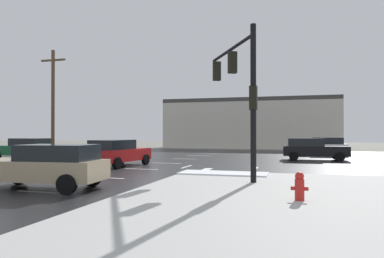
{
  "coord_description": "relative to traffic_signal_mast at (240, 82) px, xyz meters",
  "views": [
    {
      "loc": [
        8.25,
        -20.33,
        2.02
      ],
      "look_at": [
        -0.25,
        8.86,
        2.32
      ],
      "focal_mm": 33.98,
      "sensor_mm": 36.0,
      "label": 1
    }
  ],
  "objects": [
    {
      "name": "lane_markings",
      "position": [
        -4.73,
        3.86,
        -4.13
      ],
      "size": [
        36.15,
        36.15,
        0.01
      ],
      "color": "silver",
      "rests_on": "road_asphalt"
    },
    {
      "name": "sedan_black",
      "position": [
        3.37,
        12.6,
        -3.3
      ],
      "size": [
        4.59,
        2.15,
        1.58
      ],
      "rotation": [
        0.0,
        0.0,
        0.03
      ],
      "color": "black",
      "rests_on": "road_asphalt"
    },
    {
      "name": "ground_plane",
      "position": [
        -5.93,
        5.24,
        -4.16
      ],
      "size": [
        120.0,
        120.0,
        0.0
      ],
      "primitive_type": "plane",
      "color": "slate"
    },
    {
      "name": "sedan_red",
      "position": [
        -7.89,
        4.25,
        -3.3
      ],
      "size": [
        2.45,
        4.68,
        1.58
      ],
      "rotation": [
        0.0,
        0.0,
        1.45
      ],
      "color": "#B21919",
      "rests_on": "road_asphalt"
    },
    {
      "name": "sedan_white",
      "position": [
        4.31,
        18.27,
        -3.3
      ],
      "size": [
        4.58,
        2.13,
        1.58
      ],
      "rotation": [
        0.0,
        0.0,
        3.11
      ],
      "color": "white",
      "rests_on": "road_asphalt"
    },
    {
      "name": "utility_pole_far",
      "position": [
        -16.52,
        9.69,
        0.38
      ],
      "size": [
        2.2,
        0.28,
        8.64
      ],
      "color": "brown",
      "rests_on": "ground_plane"
    },
    {
      "name": "sedan_tan",
      "position": [
        -6.29,
        -4.17,
        -3.3
      ],
      "size": [
        4.66,
        2.35,
        1.58
      ],
      "rotation": [
        0.0,
        0.0,
        3.23
      ],
      "color": "tan",
      "rests_on": "road_asphalt"
    },
    {
      "name": "road_asphalt",
      "position": [
        -5.93,
        5.24,
        -4.15
      ],
      "size": [
        44.0,
        44.0,
        0.02
      ],
      "primitive_type": "cube",
      "color": "#232326",
      "rests_on": "ground_plane"
    },
    {
      "name": "strip_building_background",
      "position": [
        -3.66,
        33.62,
        -0.95
      ],
      "size": [
        22.11,
        8.0,
        6.41
      ],
      "color": "beige",
      "rests_on": "ground_plane"
    },
    {
      "name": "sedan_green",
      "position": [
        -17.28,
        7.43,
        -3.3
      ],
      "size": [
        4.64,
        2.29,
        1.58
      ],
      "rotation": [
        0.0,
        0.0,
        3.07
      ],
      "color": "#195933",
      "rests_on": "road_asphalt"
    },
    {
      "name": "snow_strip_curbside",
      "position": [
        -0.93,
        1.24,
        -3.99
      ],
      "size": [
        4.0,
        1.6,
        0.06
      ],
      "primitive_type": "cube",
      "color": "white",
      "rests_on": "sidewalk_corner"
    },
    {
      "name": "fire_hydrant",
      "position": [
        2.36,
        -4.57,
        -3.62
      ],
      "size": [
        0.48,
        0.26,
        0.79
      ],
      "color": "red",
      "rests_on": "sidewalk_corner"
    },
    {
      "name": "traffic_signal_mast",
      "position": [
        0.0,
        0.0,
        0.0
      ],
      "size": [
        2.76,
        4.73,
        6.01
      ],
      "rotation": [
        0.0,
        0.0,
        2.09
      ],
      "color": "black",
      "rests_on": "sidewalk_corner"
    }
  ]
}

